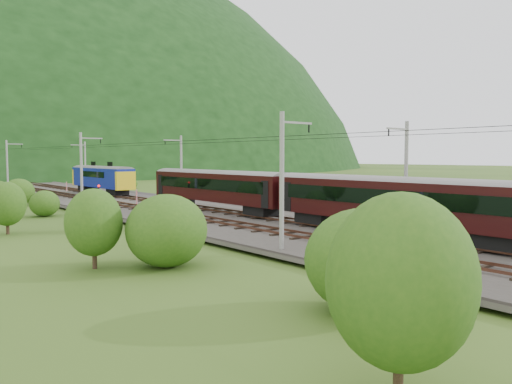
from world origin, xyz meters
TOP-DOWN VIEW (x-y plane):
  - ground at (0.00, 0.00)m, footprint 600.00×600.00m
  - railbed at (0.00, 10.00)m, footprint 14.00×220.00m
  - track_left at (-2.40, 10.00)m, footprint 2.40×220.00m
  - track_right at (2.40, 10.00)m, footprint 2.40×220.00m
  - catenary_left at (-6.12, 32.00)m, footprint 2.54×192.28m
  - catenary_right at (6.12, 32.00)m, footprint 2.54×192.28m
  - overhead_wires at (0.00, 10.00)m, footprint 4.83×198.00m
  - train at (2.40, -1.40)m, footprint 2.70×108.27m
  - hazard_post_near at (-0.40, 30.80)m, footprint 0.18×0.18m
  - hazard_post_far at (0.71, 57.43)m, footprint 0.16×0.16m
  - signal at (-4.66, 31.15)m, footprint 0.26×0.26m
  - vegetation_left at (-14.05, 8.38)m, footprint 10.53×143.98m
  - vegetation_right at (11.71, 10.88)m, footprint 5.01×105.36m

SIDE VIEW (x-z plane):
  - ground at x=0.00m, z-range 0.00..0.00m
  - railbed at x=0.00m, z-range 0.00..0.30m
  - track_left at x=-2.40m, z-range 0.24..0.51m
  - track_right at x=2.40m, z-range 0.24..0.51m
  - vegetation_right at x=11.71m, z-range -0.23..2.18m
  - hazard_post_far at x=0.71m, z-range 0.30..1.77m
  - hazard_post_near at x=-0.40m, z-range 0.30..1.98m
  - signal at x=-4.66m, z-range 0.51..2.86m
  - vegetation_left at x=-14.05m, z-range -0.65..5.30m
  - train at x=2.40m, z-range 0.90..5.59m
  - catenary_left at x=-6.12m, z-range 0.50..8.50m
  - catenary_right at x=6.12m, z-range 0.50..8.50m
  - overhead_wires at x=0.00m, z-range 7.08..7.12m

